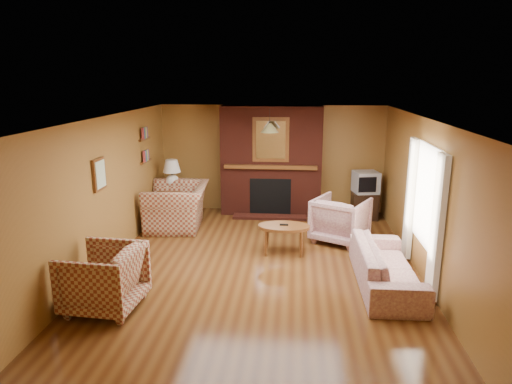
# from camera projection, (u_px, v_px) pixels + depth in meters

# --- Properties ---
(floor) EXTENTS (6.50, 6.50, 0.00)m
(floor) POSITION_uv_depth(u_px,v_px,m) (260.00, 266.00, 7.46)
(floor) COLOR #4B2710
(floor) RESTS_ON ground
(ceiling) EXTENTS (6.50, 6.50, 0.00)m
(ceiling) POSITION_uv_depth(u_px,v_px,m) (261.00, 118.00, 6.87)
(ceiling) COLOR silver
(ceiling) RESTS_ON wall_back
(wall_back) EXTENTS (6.50, 0.00, 6.50)m
(wall_back) POSITION_uv_depth(u_px,v_px,m) (272.00, 159.00, 10.30)
(wall_back) COLOR olive
(wall_back) RESTS_ON floor
(wall_front) EXTENTS (6.50, 0.00, 6.50)m
(wall_front) POSITION_uv_depth(u_px,v_px,m) (232.00, 287.00, 4.03)
(wall_front) COLOR olive
(wall_front) RESTS_ON floor
(wall_left) EXTENTS (0.00, 6.50, 6.50)m
(wall_left) POSITION_uv_depth(u_px,v_px,m) (107.00, 192.00, 7.38)
(wall_left) COLOR olive
(wall_left) RESTS_ON floor
(wall_right) EXTENTS (0.00, 6.50, 6.50)m
(wall_right) POSITION_uv_depth(u_px,v_px,m) (424.00, 199.00, 6.95)
(wall_right) COLOR olive
(wall_right) RESTS_ON floor
(fireplace) EXTENTS (2.20, 0.82, 2.40)m
(fireplace) POSITION_uv_depth(u_px,v_px,m) (271.00, 162.00, 10.05)
(fireplace) COLOR #4A1810
(fireplace) RESTS_ON floor
(window_right) EXTENTS (0.10, 1.85, 2.00)m
(window_right) POSITION_uv_depth(u_px,v_px,m) (424.00, 207.00, 6.78)
(window_right) COLOR beige
(window_right) RESTS_ON wall_right
(bookshelf) EXTENTS (0.09, 0.55, 0.71)m
(bookshelf) POSITION_uv_depth(u_px,v_px,m) (146.00, 146.00, 9.10)
(bookshelf) COLOR brown
(bookshelf) RESTS_ON wall_left
(botanical_print) EXTENTS (0.05, 0.40, 0.50)m
(botanical_print) POSITION_uv_depth(u_px,v_px,m) (99.00, 174.00, 7.00)
(botanical_print) COLOR brown
(botanical_print) RESTS_ON wall_left
(pendant_light) EXTENTS (0.36, 0.36, 0.48)m
(pendant_light) POSITION_uv_depth(u_px,v_px,m) (270.00, 128.00, 9.19)
(pendant_light) COLOR black
(pendant_light) RESTS_ON ceiling
(plaid_loveseat) EXTENTS (1.30, 1.45, 0.88)m
(plaid_loveseat) POSITION_uv_depth(u_px,v_px,m) (177.00, 206.00, 9.30)
(plaid_loveseat) COLOR maroon
(plaid_loveseat) RESTS_ON floor
(plaid_armchair) EXTENTS (1.01, 0.99, 0.86)m
(plaid_armchair) POSITION_uv_depth(u_px,v_px,m) (103.00, 278.00, 6.00)
(plaid_armchair) COLOR maroon
(plaid_armchair) RESTS_ON floor
(floral_sofa) EXTENTS (0.83, 2.09, 0.61)m
(floral_sofa) POSITION_uv_depth(u_px,v_px,m) (386.00, 266.00, 6.72)
(floral_sofa) COLOR beige
(floral_sofa) RESTS_ON floor
(floral_armchair) EXTENTS (1.23, 1.24, 0.84)m
(floral_armchair) POSITION_uv_depth(u_px,v_px,m) (341.00, 220.00, 8.48)
(floral_armchair) COLOR beige
(floral_armchair) RESTS_ON floor
(coffee_table) EXTENTS (0.90, 0.56, 0.53)m
(coffee_table) POSITION_uv_depth(u_px,v_px,m) (284.00, 229.00, 7.90)
(coffee_table) COLOR brown
(coffee_table) RESTS_ON floor
(side_table) EXTENTS (0.52, 0.52, 0.66)m
(side_table) POSITION_uv_depth(u_px,v_px,m) (173.00, 203.00, 9.93)
(side_table) COLOR brown
(side_table) RESTS_ON floor
(table_lamp) EXTENTS (0.38, 0.38, 0.63)m
(table_lamp) POSITION_uv_depth(u_px,v_px,m) (172.00, 173.00, 9.76)
(table_lamp) COLOR silver
(table_lamp) RESTS_ON side_table
(tv_stand) EXTENTS (0.55, 0.50, 0.58)m
(tv_stand) POSITION_uv_depth(u_px,v_px,m) (364.00, 205.00, 9.92)
(tv_stand) COLOR black
(tv_stand) RESTS_ON floor
(crt_tv) EXTENTS (0.58, 0.58, 0.46)m
(crt_tv) POSITION_uv_depth(u_px,v_px,m) (366.00, 182.00, 9.79)
(crt_tv) COLOR #9EA0A6
(crt_tv) RESTS_ON tv_stand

